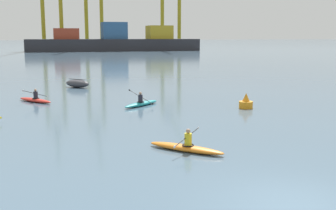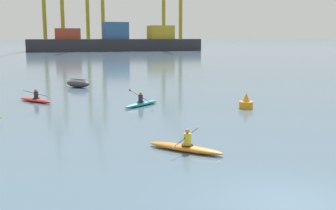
{
  "view_description": "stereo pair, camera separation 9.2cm",
  "coord_description": "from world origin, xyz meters",
  "px_view_note": "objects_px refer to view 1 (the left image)",
  "views": [
    {
      "loc": [
        -6.31,
        -9.68,
        4.72
      ],
      "look_at": [
        0.17,
        13.68,
        0.6
      ],
      "focal_mm": 44.18,
      "sensor_mm": 36.0,
      "label": 1
    },
    {
      "loc": [
        -6.22,
        -9.71,
        4.72
      ],
      "look_at": [
        0.17,
        13.68,
        0.6
      ],
      "focal_mm": 44.18,
      "sensor_mm": 36.0,
      "label": 2
    }
  ],
  "objects_px": {
    "kayak_red": "(35,100)",
    "kayak_orange": "(186,147)",
    "kayak_teal": "(141,103)",
    "gantry_crane_east": "(172,0)",
    "container_barge": "(115,42)",
    "capsized_dinghy": "(77,84)",
    "channel_buoy": "(246,103)"
  },
  "relations": [
    {
      "from": "kayak_teal",
      "to": "kayak_orange",
      "type": "relative_size",
      "value": 1.05
    },
    {
      "from": "capsized_dinghy",
      "to": "kayak_orange",
      "type": "xyz_separation_m",
      "value": [
        3.07,
        -22.64,
        -0.18
      ]
    },
    {
      "from": "gantry_crane_east",
      "to": "capsized_dinghy",
      "type": "xyz_separation_m",
      "value": [
        -37.2,
        -98.81,
        -15.85
      ]
    },
    {
      "from": "gantry_crane_east",
      "to": "kayak_red",
      "type": "bearing_deg",
      "value": -110.86
    },
    {
      "from": "kayak_orange",
      "to": "kayak_teal",
      "type": "bearing_deg",
      "value": 87.49
    },
    {
      "from": "channel_buoy",
      "to": "kayak_teal",
      "type": "height_order",
      "value": "kayak_teal"
    },
    {
      "from": "gantry_crane_east",
      "to": "kayak_teal",
      "type": "relative_size",
      "value": 10.59
    },
    {
      "from": "container_barge",
      "to": "kayak_red",
      "type": "relative_size",
      "value": 16.85
    },
    {
      "from": "gantry_crane_east",
      "to": "channel_buoy",
      "type": "height_order",
      "value": "gantry_crane_east"
    },
    {
      "from": "kayak_teal",
      "to": "kayak_red",
      "type": "xyz_separation_m",
      "value": [
        -6.98,
        3.58,
        0.0
      ]
    },
    {
      "from": "gantry_crane_east",
      "to": "kayak_orange",
      "type": "xyz_separation_m",
      "value": [
        -34.12,
        -121.45,
        -16.03
      ]
    },
    {
      "from": "kayak_orange",
      "to": "kayak_red",
      "type": "bearing_deg",
      "value": 113.46
    },
    {
      "from": "kayak_teal",
      "to": "gantry_crane_east",
      "type": "bearing_deg",
      "value": 73.02
    },
    {
      "from": "container_barge",
      "to": "capsized_dinghy",
      "type": "height_order",
      "value": "container_barge"
    },
    {
      "from": "kayak_red",
      "to": "channel_buoy",
      "type": "bearing_deg",
      "value": -25.35
    },
    {
      "from": "capsized_dinghy",
      "to": "kayak_orange",
      "type": "height_order",
      "value": "kayak_orange"
    },
    {
      "from": "kayak_teal",
      "to": "kayak_orange",
      "type": "height_order",
      "value": "kayak_teal"
    },
    {
      "from": "kayak_red",
      "to": "kayak_orange",
      "type": "bearing_deg",
      "value": -66.54
    },
    {
      "from": "kayak_red",
      "to": "gantry_crane_east",
      "type": "bearing_deg",
      "value": 69.14
    },
    {
      "from": "kayak_teal",
      "to": "kayak_red",
      "type": "height_order",
      "value": "kayak_teal"
    },
    {
      "from": "capsized_dinghy",
      "to": "kayak_orange",
      "type": "bearing_deg",
      "value": -82.27
    },
    {
      "from": "kayak_orange",
      "to": "kayak_red",
      "type": "relative_size",
      "value": 0.94
    },
    {
      "from": "gantry_crane_east",
      "to": "kayak_teal",
      "type": "height_order",
      "value": "gantry_crane_east"
    },
    {
      "from": "container_barge",
      "to": "kayak_orange",
      "type": "xyz_separation_m",
      "value": [
        -13.15,
        -109.93,
        -2.56
      ]
    },
    {
      "from": "gantry_crane_east",
      "to": "kayak_orange",
      "type": "bearing_deg",
      "value": -105.69
    },
    {
      "from": "channel_buoy",
      "to": "kayak_red",
      "type": "xyz_separation_m",
      "value": [
        -13.36,
        6.33,
        -0.19
      ]
    },
    {
      "from": "channel_buoy",
      "to": "kayak_teal",
      "type": "distance_m",
      "value": 6.96
    },
    {
      "from": "kayak_orange",
      "to": "capsized_dinghy",
      "type": "bearing_deg",
      "value": 97.73
    },
    {
      "from": "channel_buoy",
      "to": "kayak_teal",
      "type": "bearing_deg",
      "value": 156.71
    },
    {
      "from": "kayak_red",
      "to": "container_barge",
      "type": "bearing_deg",
      "value": 78.33
    },
    {
      "from": "container_barge",
      "to": "channel_buoy",
      "type": "distance_m",
      "value": 101.55
    },
    {
      "from": "capsized_dinghy",
      "to": "kayak_teal",
      "type": "height_order",
      "value": "kayak_teal"
    }
  ]
}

